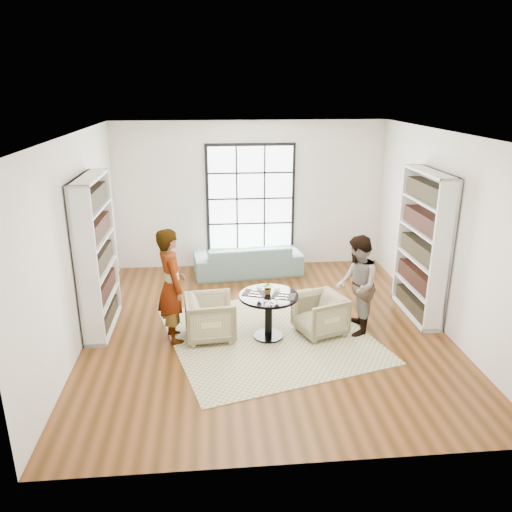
{
  "coord_description": "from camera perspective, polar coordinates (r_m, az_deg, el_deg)",
  "views": [
    {
      "loc": [
        -0.81,
        -7.05,
        3.64
      ],
      "look_at": [
        -0.12,
        0.4,
        1.08
      ],
      "focal_mm": 35.0,
      "sensor_mm": 36.0,
      "label": 1
    }
  ],
  "objects": [
    {
      "name": "pedestal_table",
      "position": [
        7.48,
        1.45,
        -5.8
      ],
      "size": [
        0.88,
        0.88,
        0.71
      ],
      "rotation": [
        0.0,
        0.0,
        -0.32
      ],
      "color": "black",
      "rests_on": "ground"
    },
    {
      "name": "wine_glass_left",
      "position": [
        7.29,
        0.36,
        -3.75
      ],
      "size": [
        0.08,
        0.08,
        0.17
      ],
      "color": "silver",
      "rests_on": "pedestal_table"
    },
    {
      "name": "cutlery_left",
      "position": [
        7.44,
        -0.14,
        -4.22
      ],
      "size": [
        0.2,
        0.25,
        0.01
      ],
      "primitive_type": null,
      "rotation": [
        0.0,
        0.0,
        -0.32
      ],
      "color": "#BCBDC1",
      "rests_on": "placemat_left"
    },
    {
      "name": "person_right",
      "position": [
        7.7,
        11.45,
        -3.33
      ],
      "size": [
        0.71,
        0.84,
        1.54
      ],
      "primitive_type": "imported",
      "rotation": [
        0.0,
        0.0,
        -1.75
      ],
      "color": "gray",
      "rests_on": "ground"
    },
    {
      "name": "wine_glass_right",
      "position": [
        7.22,
        2.44,
        -3.96
      ],
      "size": [
        0.08,
        0.08,
        0.18
      ],
      "color": "silver",
      "rests_on": "pedestal_table"
    },
    {
      "name": "person_left",
      "position": [
        7.39,
        -9.62,
        -3.38
      ],
      "size": [
        0.58,
        0.73,
        1.74
      ],
      "primitive_type": "imported",
      "rotation": [
        0.0,
        0.0,
        1.87
      ],
      "color": "gray",
      "rests_on": "ground"
    },
    {
      "name": "ground",
      "position": [
        7.97,
        1.16,
        -8.25
      ],
      "size": [
        6.0,
        6.0,
        0.0
      ],
      "primitive_type": "plane",
      "color": "brown"
    },
    {
      "name": "placemat_right",
      "position": [
        7.36,
        3.17,
        -4.58
      ],
      "size": [
        0.41,
        0.35,
        0.01
      ],
      "primitive_type": "cube",
      "rotation": [
        0.0,
        0.0,
        -0.32
      ],
      "color": "black",
      "rests_on": "pedestal_table"
    },
    {
      "name": "flower_centerpiece",
      "position": [
        7.39,
        1.42,
        -3.67
      ],
      "size": [
        0.19,
        0.18,
        0.19
      ],
      "primitive_type": "imported",
      "rotation": [
        0.0,
        0.0,
        -0.19
      ],
      "color": "gray",
      "rests_on": "pedestal_table"
    },
    {
      "name": "armchair_right",
      "position": [
        7.75,
        7.3,
        -6.64
      ],
      "size": [
        0.88,
        0.86,
        0.63
      ],
      "primitive_type": "imported",
      "rotation": [
        0.0,
        0.0,
        -1.23
      ],
      "color": "tan",
      "rests_on": "ground"
    },
    {
      "name": "room_shell",
      "position": [
        8.0,
        0.79,
        1.58
      ],
      "size": [
        6.0,
        6.01,
        6.0
      ],
      "color": "silver",
      "rests_on": "ground"
    },
    {
      "name": "armchair_left",
      "position": [
        7.59,
        -5.22,
        -7.01
      ],
      "size": [
        0.79,
        0.78,
        0.67
      ],
      "primitive_type": "imported",
      "rotation": [
        0.0,
        0.0,
        1.66
      ],
      "color": "tan",
      "rests_on": "ground"
    },
    {
      "name": "rug",
      "position": [
        7.75,
        1.53,
        -9.03
      ],
      "size": [
        3.56,
        3.56,
        0.01
      ],
      "primitive_type": "cube",
      "rotation": [
        0.0,
        0.0,
        0.27
      ],
      "color": "#BAB58B",
      "rests_on": "ground"
    },
    {
      "name": "cutlery_right",
      "position": [
        7.35,
        3.17,
        -4.53
      ],
      "size": [
        0.2,
        0.25,
        0.01
      ],
      "primitive_type": null,
      "rotation": [
        0.0,
        0.0,
        -0.32
      ],
      "color": "#BCBDC1",
      "rests_on": "placemat_right"
    },
    {
      "name": "placemat_left",
      "position": [
        7.44,
        -0.14,
        -4.27
      ],
      "size": [
        0.41,
        0.35,
        0.01
      ],
      "primitive_type": "cube",
      "rotation": [
        0.0,
        0.0,
        -0.32
      ],
      "color": "black",
      "rests_on": "pedestal_table"
    },
    {
      "name": "sofa",
      "position": [
        10.09,
        -0.94,
        -0.34
      ],
      "size": [
        2.22,
        1.05,
        0.63
      ],
      "primitive_type": "imported",
      "rotation": [
        0.0,
        0.0,
        3.24
      ],
      "color": "gray",
      "rests_on": "ground"
    }
  ]
}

